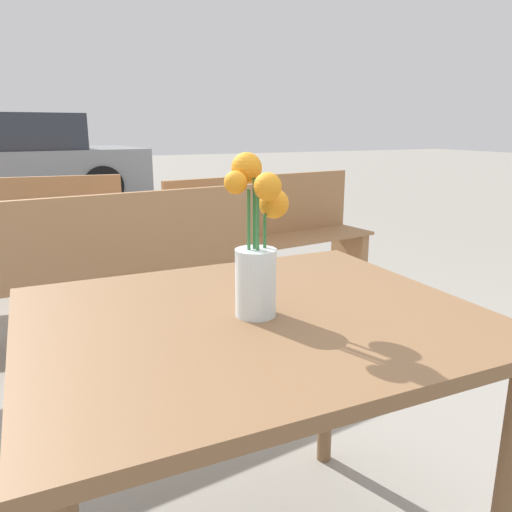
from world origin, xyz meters
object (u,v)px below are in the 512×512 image
object	(u,v)px
parked_car	(0,163)
flower_vase	(257,254)
bench_near	(81,271)
table_front	(253,354)
bench_far	(270,237)

from	to	relation	value
parked_car	flower_vase	bearing A→B (deg)	-84.15
flower_vase	bench_near	size ratio (longest dim) A/B	0.18
flower_vase	parked_car	world-z (taller)	parked_car
table_front	parked_car	distance (m)	7.49
bench_near	parked_car	world-z (taller)	parked_car
table_front	bench_near	bearing A→B (deg)	98.67
bench_near	bench_far	distance (m)	1.29
flower_vase	bench_near	distance (m)	1.61
bench_far	parked_car	distance (m)	5.80
bench_far	bench_near	bearing A→B (deg)	-161.96
bench_far	parked_car	size ratio (longest dim) A/B	0.34
flower_vase	bench_far	size ratio (longest dim) A/B	0.24
table_front	bench_near	xyz separation A→B (m)	(-0.23, 1.53, -0.18)
table_front	flower_vase	bearing A→B (deg)	-72.40
flower_vase	bench_near	xyz separation A→B (m)	(-0.24, 1.54, -0.42)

